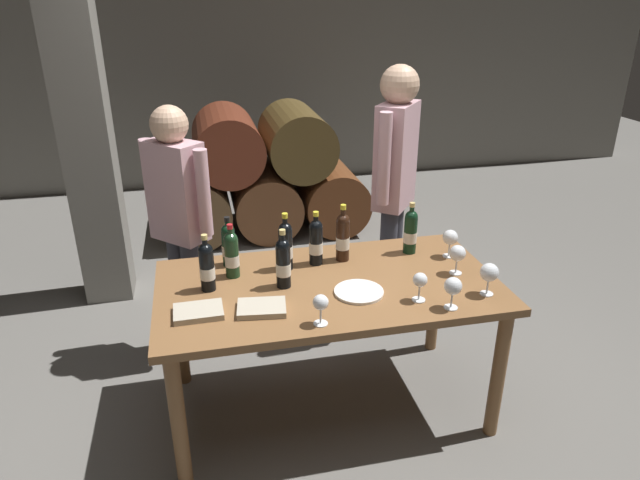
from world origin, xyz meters
TOP-DOWN VIEW (x-y plane):
  - ground_plane at (0.00, 0.00)m, footprint 14.00×14.00m
  - cellar_back_wall at (0.00, 4.20)m, footprint 10.00×0.24m
  - barrel_stack at (0.00, 2.60)m, footprint 1.86×0.90m
  - stone_pillar at (-1.30, 1.60)m, footprint 0.32×0.32m
  - dining_table at (0.00, 0.00)m, footprint 1.70×0.90m
  - wine_bottle_0 at (-0.22, 0.02)m, footprint 0.07×0.07m
  - wine_bottle_1 at (0.14, 0.25)m, footprint 0.07×0.07m
  - wine_bottle_2 at (-0.47, 0.32)m, footprint 0.07×0.07m
  - wine_bottle_3 at (-0.46, 0.18)m, footprint 0.07×0.07m
  - wine_bottle_4 at (-0.01, 0.23)m, footprint 0.07×0.07m
  - wine_bottle_5 at (-0.18, 0.21)m, footprint 0.07×0.07m
  - wine_bottle_6 at (0.52, 0.26)m, footprint 0.07×0.07m
  - wine_bottle_7 at (-0.59, 0.07)m, footprint 0.07×0.07m
  - wine_glass_0 at (0.49, -0.36)m, footprint 0.08×0.08m
  - wine_glass_1 at (0.71, 0.16)m, footprint 0.08×0.08m
  - wine_glass_2 at (0.66, -0.04)m, footprint 0.08×0.08m
  - wine_glass_3 at (-0.12, -0.36)m, footprint 0.07×0.07m
  - wine_glass_4 at (0.72, -0.27)m, footprint 0.09×0.09m
  - wine_glass_5 at (0.37, -0.26)m, footprint 0.07×0.07m
  - tasting_notebook at (-0.36, -0.19)m, footprint 0.24×0.19m
  - leather_ledger at (-0.64, -0.16)m, footprint 0.22×0.16m
  - serving_plate at (0.12, -0.13)m, footprint 0.24×0.24m
  - sommelier_presenting at (0.60, 0.75)m, footprint 0.34×0.40m
  - taster_seated_left at (-0.72, 0.72)m, footprint 0.37×0.37m

SIDE VIEW (x-z plane):
  - ground_plane at x=0.00m, z-range 0.00..0.00m
  - barrel_stack at x=0.00m, z-range -0.05..1.09m
  - dining_table at x=0.00m, z-range 0.29..1.05m
  - serving_plate at x=0.12m, z-range 0.76..0.77m
  - tasting_notebook at x=-0.36m, z-range 0.76..0.79m
  - leather_ledger at x=-0.64m, z-range 0.76..0.79m
  - wine_glass_5 at x=0.37m, z-range 0.79..0.93m
  - wine_glass_3 at x=-0.12m, z-range 0.79..0.93m
  - wine_glass_0 at x=0.49m, z-range 0.79..0.95m
  - wine_glass_1 at x=0.71m, z-range 0.79..0.95m
  - wine_glass_2 at x=0.66m, z-range 0.79..0.95m
  - wine_glass_4 at x=0.72m, z-range 0.79..0.96m
  - wine_bottle_2 at x=-0.47m, z-range 0.74..1.02m
  - wine_bottle_3 at x=-0.46m, z-range 0.74..1.03m
  - wine_bottle_7 at x=-0.59m, z-range 0.74..1.03m
  - wine_bottle_6 at x=0.52m, z-range 0.74..1.03m
  - wine_bottle_4 at x=-0.01m, z-range 0.74..1.04m
  - wine_bottle_0 at x=-0.22m, z-range 0.74..1.04m
  - wine_bottle_5 at x=-0.18m, z-range 0.74..1.05m
  - wine_bottle_1 at x=0.14m, z-range 0.74..1.05m
  - taster_seated_left at x=-0.72m, z-range 0.15..1.69m
  - sommelier_presenting at x=0.60m, z-range 0.19..1.90m
  - stone_pillar at x=-1.30m, z-range 0.00..2.60m
  - cellar_back_wall at x=0.00m, z-range 0.00..2.80m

